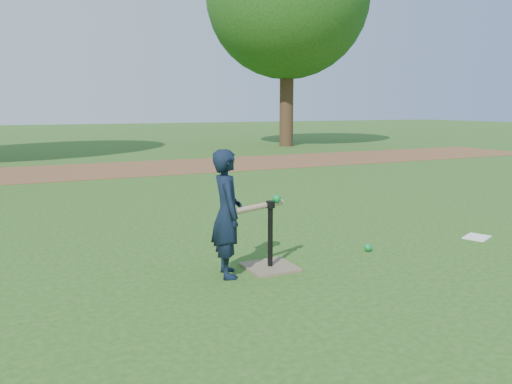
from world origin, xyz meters
name	(u,v)px	position (x,y,z in m)	size (l,w,h in m)	color
ground	(287,252)	(0.00, 0.00, 0.00)	(80.00, 80.00, 0.00)	#285116
dirt_strip	(134,169)	(0.00, 7.50, 0.01)	(24.00, 3.00, 0.01)	brown
child	(227,213)	(-0.80, -0.39, 0.55)	(0.40, 0.26, 1.09)	black
wiffle_ball_ground	(368,247)	(0.75, -0.32, 0.04)	(0.08, 0.08, 0.08)	#0C8734
clipboard	(477,237)	(2.18, -0.41, 0.01)	(0.30, 0.23, 0.01)	white
batting_tee	(270,256)	(-0.38, -0.38, 0.11)	(0.44, 0.44, 0.61)	#7A684D
swing_action	(260,205)	(-0.49, -0.39, 0.59)	(0.62, 0.27, 0.12)	tan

